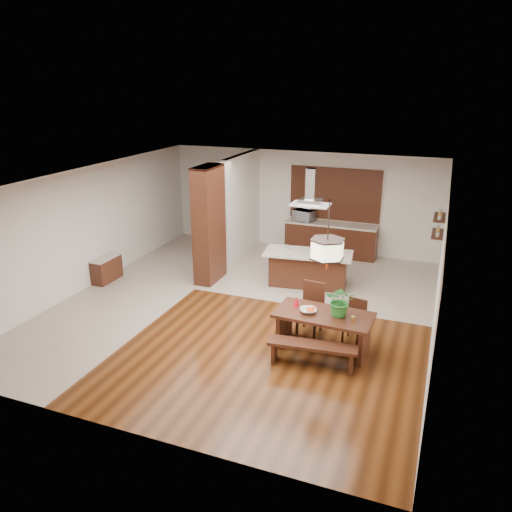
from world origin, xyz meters
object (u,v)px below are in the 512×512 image
at_px(dining_bench, 312,355).
at_px(range_hood, 311,187).
at_px(dining_table, 324,323).
at_px(microwave, 304,215).
at_px(fruit_bowl, 308,311).
at_px(pendant_lantern, 328,236).
at_px(island_cup, 324,253).
at_px(kitchen_island, 308,268).
at_px(hallway_console, 107,269).
at_px(dining_chair_left, 310,309).
at_px(foliage_plant, 341,301).
at_px(dining_chair_right, 354,321).

relative_size(dining_bench, range_hood, 1.75).
height_order(dining_table, microwave, microwave).
bearing_deg(fruit_bowl, pendant_lantern, 11.82).
bearing_deg(island_cup, pendant_lantern, -76.11).
height_order(fruit_bowl, kitchen_island, kitchen_island).
distance_m(dining_bench, microwave, 6.35).
distance_m(dining_table, fruit_bowl, 0.38).
distance_m(hallway_console, dining_table, 6.08).
relative_size(fruit_bowl, microwave, 0.52).
relative_size(fruit_bowl, range_hood, 0.34).
bearing_deg(dining_chair_left, microwave, 113.52).
xyz_separation_m(hallway_console, island_cup, (5.21, 1.44, 0.60)).
distance_m(foliage_plant, fruit_bowl, 0.64).
bearing_deg(range_hood, hallway_console, -162.38).
distance_m(island_cup, microwave, 2.82).
bearing_deg(dining_table, island_cup, 103.89).
xyz_separation_m(foliage_plant, range_hood, (-1.39, 2.89, 1.43)).
relative_size(dining_table, range_hood, 2.03).
distance_m(kitchen_island, island_cup, 0.62).
height_order(dining_chair_right, kitchen_island, kitchen_island).
xyz_separation_m(dining_chair_left, pendant_lantern, (0.42, -0.57, 1.73)).
distance_m(dining_chair_left, foliage_plant, 1.04).
distance_m(dining_chair_left, island_cup, 2.31).
relative_size(hallway_console, dining_bench, 0.56).
bearing_deg(kitchen_island, range_hood, 82.67).
bearing_deg(island_cup, dining_chair_right, -63.04).
distance_m(fruit_bowl, range_hood, 3.51).
bearing_deg(pendant_lantern, range_hood, 110.63).
height_order(hallway_console, dining_chair_right, dining_chair_right).
distance_m(dining_chair_right, island_cup, 2.63).
bearing_deg(fruit_bowl, kitchen_island, 105.20).
distance_m(dining_bench, island_cup, 3.60).
bearing_deg(island_cup, foliage_plant, -70.58).
height_order(dining_table, kitchen_island, kitchen_island).
bearing_deg(range_hood, kitchen_island, -90.00).
bearing_deg(dining_table, dining_chair_left, 126.40).
bearing_deg(range_hood, dining_chair_left, -73.86).
distance_m(dining_table, microwave, 5.72).
height_order(hallway_console, pendant_lantern, pendant_lantern).
height_order(pendant_lantern, island_cup, pendant_lantern).
distance_m(dining_table, dining_bench, 0.72).
distance_m(foliage_plant, kitchen_island, 3.26).
height_order(dining_chair_left, kitchen_island, dining_chair_left).
height_order(range_hood, microwave, range_hood).
relative_size(dining_chair_left, fruit_bowl, 3.36).
bearing_deg(hallway_console, island_cup, 15.44).
bearing_deg(dining_chair_left, foliage_plant, -31.54).
bearing_deg(hallway_console, dining_chair_right, -7.71).
bearing_deg(hallway_console, dining_table, -13.20).
bearing_deg(hallway_console, kitchen_island, 17.58).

